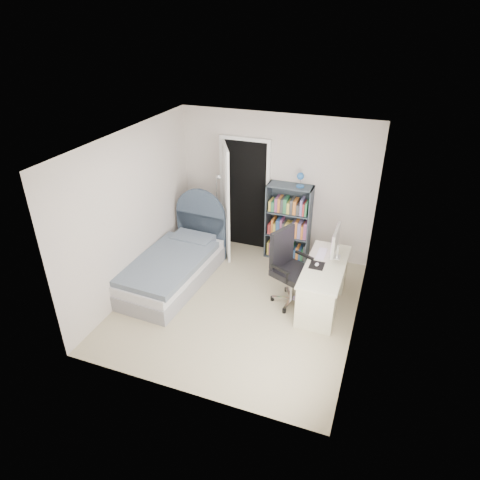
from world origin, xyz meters
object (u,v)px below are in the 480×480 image
(bed, at_px, (175,265))
(office_chair, at_px, (288,264))
(floor_lamp, at_px, (218,222))
(bookcase, at_px, (289,226))
(desk, at_px, (323,283))
(nightstand, at_px, (203,224))

(bed, bearing_deg, office_chair, 3.68)
(floor_lamp, distance_m, bookcase, 1.24)
(bed, bearing_deg, floor_lamp, 73.47)
(desk, xyz_separation_m, office_chair, (-0.53, -0.09, 0.27))
(nightstand, xyz_separation_m, floor_lamp, (0.43, -0.28, 0.24))
(bookcase, bearing_deg, office_chair, -75.48)
(bookcase, bearing_deg, desk, -54.02)
(floor_lamp, bearing_deg, nightstand, 147.53)
(nightstand, xyz_separation_m, office_chair, (1.96, -1.23, 0.26))
(bed, bearing_deg, nightstand, 94.92)
(nightstand, bearing_deg, floor_lamp, -32.47)
(bed, distance_m, office_chair, 1.88)
(bed, relative_size, office_chair, 1.79)
(bed, xyz_separation_m, desk, (2.37, 0.21, 0.09))
(floor_lamp, xyz_separation_m, desk, (2.05, -0.87, -0.24))
(office_chair, bearing_deg, bed, -176.32)
(nightstand, bearing_deg, bed, -85.08)
(bed, xyz_separation_m, floor_lamp, (0.32, 1.07, 0.34))
(office_chair, bearing_deg, desk, 9.58)
(nightstand, bearing_deg, office_chair, -32.09)
(bed, relative_size, floor_lamp, 1.38)
(bed, relative_size, nightstand, 3.56)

